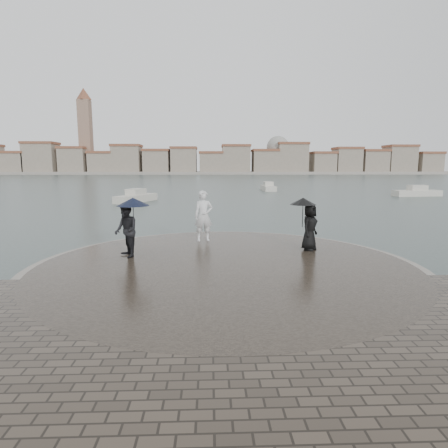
{
  "coord_description": "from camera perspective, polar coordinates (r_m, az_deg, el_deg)",
  "views": [
    {
      "loc": [
        -0.48,
        -8.17,
        3.45
      ],
      "look_at": [
        0.0,
        4.8,
        1.45
      ],
      "focal_mm": 30.0,
      "sensor_mm": 36.0,
      "label": 1
    }
  ],
  "objects": [
    {
      "name": "far_skyline",
      "position": [
        168.99,
        -4.13,
        9.46
      ],
      "size": [
        260.0,
        20.0,
        37.0
      ],
      "color": "gray",
      "rests_on": "ground"
    },
    {
      "name": "boats",
      "position": [
        45.59,
        8.63,
        4.79
      ],
      "size": [
        36.17,
        22.52,
        1.5
      ],
      "color": "beige",
      "rests_on": "ground"
    },
    {
      "name": "quay_tip",
      "position": [
        12.13,
        0.23,
        -6.88
      ],
      "size": [
        11.9,
        11.9,
        0.36
      ],
      "primitive_type": "cylinder",
      "color": "#2D261E",
      "rests_on": "ground"
    },
    {
      "name": "visitor_left",
      "position": [
        13.18,
        -14.46,
        0.05
      ],
      "size": [
        1.35,
        1.23,
        2.04
      ],
      "color": "black",
      "rests_on": "quay_tip"
    },
    {
      "name": "visitor_right",
      "position": [
        14.19,
        12.69,
        0.46
      ],
      "size": [
        1.22,
        1.1,
        1.95
      ],
      "color": "black",
      "rests_on": "quay_tip"
    },
    {
      "name": "kerb_ring",
      "position": [
        12.13,
        0.23,
        -6.97
      ],
      "size": [
        12.5,
        12.5,
        0.32
      ],
      "primitive_type": "cylinder",
      "color": "gray",
      "rests_on": "ground"
    },
    {
      "name": "ground",
      "position": [
        8.88,
        1.17,
        -14.1
      ],
      "size": [
        400.0,
        400.0,
        0.0
      ],
      "primitive_type": "plane",
      "color": "#2B3835",
      "rests_on": "ground"
    },
    {
      "name": "statue",
      "position": [
        15.6,
        -3.13,
        1.24
      ],
      "size": [
        0.82,
        0.59,
        2.1
      ],
      "primitive_type": "imported",
      "rotation": [
        0.0,
        0.0,
        0.12
      ],
      "color": "silver",
      "rests_on": "quay_tip"
    }
  ]
}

